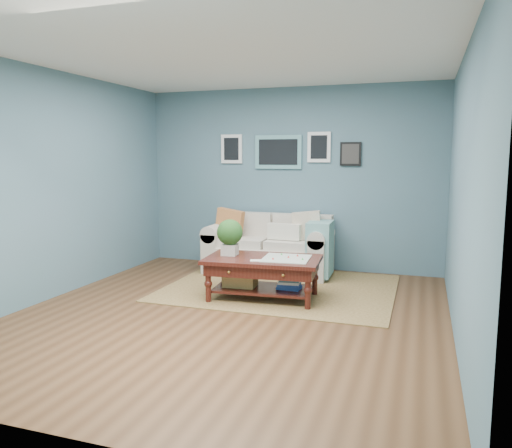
% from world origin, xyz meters
% --- Properties ---
extents(room_shell, '(5.00, 5.02, 2.70)m').
position_xyz_m(room_shell, '(-0.00, 0.06, 1.36)').
color(room_shell, brown).
rests_on(room_shell, ground).
extents(area_rug, '(2.86, 2.29, 0.01)m').
position_xyz_m(area_rug, '(0.22, 1.24, 0.01)').
color(area_rug, brown).
rests_on(area_rug, ground).
extents(loveseat, '(1.83, 0.83, 0.94)m').
position_xyz_m(loveseat, '(-0.09, 2.02, 0.38)').
color(loveseat, beige).
rests_on(loveseat, ground).
extents(coffee_table, '(1.40, 0.89, 0.94)m').
position_xyz_m(coffee_table, '(0.09, 0.70, 0.42)').
color(coffee_table, black).
rests_on(coffee_table, ground).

